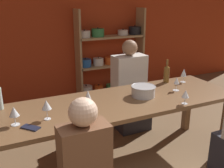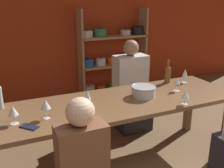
# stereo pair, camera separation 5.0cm
# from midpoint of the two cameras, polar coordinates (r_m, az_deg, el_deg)

# --- Properties ---
(wall_back_red) EXTENTS (8.80, 0.06, 2.70)m
(wall_back_red) POSITION_cam_midpoint_polar(r_m,az_deg,el_deg) (4.61, -13.05, 13.31)
(wall_back_red) COLOR #B23819
(wall_back_red) RESTS_ON ground_plane
(shelf_unit) EXTENTS (1.27, 0.30, 1.54)m
(shelf_unit) POSITION_cam_midpoint_polar(r_m,az_deg,el_deg) (4.84, -0.60, 5.16)
(shelf_unit) COLOR tan
(shelf_unit) RESTS_ON ground_plane
(dining_table) EXTENTS (2.59, 0.81, 0.73)m
(dining_table) POSITION_cam_midpoint_polar(r_m,az_deg,el_deg) (2.63, 0.39, -5.46)
(dining_table) COLOR brown
(dining_table) RESTS_ON ground_plane
(mixing_bowl) EXTENTS (0.26, 0.26, 0.11)m
(mixing_bowl) POSITION_cam_midpoint_polar(r_m,az_deg,el_deg) (2.73, 6.29, -1.45)
(mixing_bowl) COLOR #B7BABC
(mixing_bowl) RESTS_ON dining_table
(wine_bottle_dark) EXTENTS (0.07, 0.07, 0.28)m
(wine_bottle_dark) POSITION_cam_midpoint_polar(r_m,az_deg,el_deg) (3.22, 11.36, 2.32)
(wine_bottle_dark) COLOR brown
(wine_bottle_dark) RESTS_ON dining_table
(wine_glass_red_a) EXTENTS (0.06, 0.06, 0.16)m
(wine_glass_red_a) POSITION_cam_midpoint_polar(r_m,az_deg,el_deg) (2.46, -5.85, -2.53)
(wine_glass_red_a) COLOR white
(wine_glass_red_a) RESTS_ON dining_table
(wine_glass_empty_a) EXTENTS (0.08, 0.08, 0.16)m
(wine_glass_empty_a) POSITION_cam_midpoint_polar(r_m,az_deg,el_deg) (2.24, -21.18, -5.72)
(wine_glass_empty_a) COLOR white
(wine_glass_empty_a) RESTS_ON dining_table
(wine_glass_red_b) EXTENTS (0.07, 0.07, 0.14)m
(wine_glass_red_b) POSITION_cam_midpoint_polar(r_m,az_deg,el_deg) (2.59, 15.16, -2.18)
(wine_glass_red_b) COLOR white
(wine_glass_red_b) RESTS_ON dining_table
(wine_glass_empty_b) EXTENTS (0.08, 0.08, 0.17)m
(wine_glass_empty_b) POSITION_cam_midpoint_polar(r_m,az_deg,el_deg) (2.25, -14.72, -4.47)
(wine_glass_empty_b) COLOR white
(wine_glass_empty_b) RESTS_ON dining_table
(wine_glass_red_c) EXTENTS (0.07, 0.07, 0.17)m
(wine_glass_red_c) POSITION_cam_midpoint_polar(r_m,az_deg,el_deg) (3.26, 14.93, 2.33)
(wine_glass_red_c) COLOR white
(wine_glass_red_c) RESTS_ON dining_table
(wine_glass_white_a) EXTENTS (0.07, 0.07, 0.15)m
(wine_glass_white_a) POSITION_cam_midpoint_polar(r_m,az_deg,el_deg) (2.94, 13.41, 0.56)
(wine_glass_white_a) COLOR white
(wine_glass_white_a) RESTS_ON dining_table
(cell_phone) EXTENTS (0.15, 0.16, 0.01)m
(cell_phone) POSITION_cam_midpoint_polar(r_m,az_deg,el_deg) (2.19, -17.94, -9.01)
(cell_phone) COLOR #1E2338
(cell_phone) RESTS_ON dining_table
(person_far_a) EXTENTS (0.44, 0.54, 1.20)m
(person_far_a) POSITION_cam_midpoint_polar(r_m,az_deg,el_deg) (3.58, 3.24, -2.63)
(person_far_a) COLOR #2D2D38
(person_far_a) RESTS_ON ground_plane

